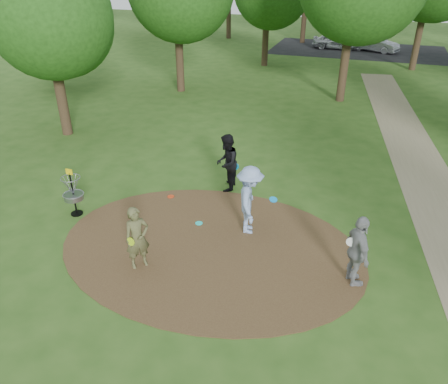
% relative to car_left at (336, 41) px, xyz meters
% --- Properties ---
extents(ground, '(100.00, 100.00, 0.00)m').
position_rel_car_left_xyz_m(ground, '(-0.14, -29.86, -0.64)').
color(ground, '#2D5119').
rests_on(ground, ground).
extents(dirt_clearing, '(8.40, 8.40, 0.02)m').
position_rel_car_left_xyz_m(dirt_clearing, '(-0.14, -29.86, -0.63)').
color(dirt_clearing, '#47301C').
rests_on(dirt_clearing, ground).
extents(parking_lot, '(14.00, 8.00, 0.01)m').
position_rel_car_left_xyz_m(parking_lot, '(1.86, 0.14, -0.64)').
color(parking_lot, black).
rests_on(parking_lot, ground).
extents(player_observer_with_disc, '(0.72, 0.74, 1.71)m').
position_rel_car_left_xyz_m(player_observer_with_disc, '(-1.56, -31.19, 0.21)').
color(player_observer_with_disc, brown).
rests_on(player_observer_with_disc, ground).
extents(player_throwing_with_disc, '(1.36, 1.47, 2.03)m').
position_rel_car_left_xyz_m(player_throwing_with_disc, '(0.65, -28.74, 0.37)').
color(player_throwing_with_disc, '#8EA7D4').
rests_on(player_throwing_with_disc, ground).
extents(player_walking_with_disc, '(0.84, 1.03, 1.96)m').
position_rel_car_left_xyz_m(player_walking_with_disc, '(-0.77, -26.52, 0.34)').
color(player_walking_with_disc, black).
rests_on(player_walking_with_disc, ground).
extents(player_waiting_with_disc, '(0.88, 1.19, 1.87)m').
position_rel_car_left_xyz_m(player_waiting_with_disc, '(3.67, -30.12, 0.29)').
color(player_waiting_with_disc, gray).
rests_on(player_waiting_with_disc, ground).
extents(disc_ground_cyan, '(0.22, 0.22, 0.02)m').
position_rel_car_left_xyz_m(disc_ground_cyan, '(-0.85, -28.88, -0.61)').
color(disc_ground_cyan, '#1CE0D3').
rests_on(disc_ground_cyan, dirt_clearing).
extents(disc_ground_red, '(0.22, 0.22, 0.02)m').
position_rel_car_left_xyz_m(disc_ground_red, '(-2.33, -27.67, -0.61)').
color(disc_ground_red, red).
rests_on(disc_ground_red, dirt_clearing).
extents(car_left, '(3.78, 1.54, 1.28)m').
position_rel_car_left_xyz_m(car_left, '(0.00, 0.00, 0.00)').
color(car_left, '#9C9FA3').
rests_on(car_left, ground).
extents(car_right, '(3.94, 2.63, 1.23)m').
position_rel_car_left_xyz_m(car_right, '(3.19, -0.12, -0.03)').
color(car_right, '#97989E').
rests_on(car_right, ground).
extents(disc_golf_basket, '(0.63, 0.63, 1.54)m').
position_rel_car_left_xyz_m(disc_golf_basket, '(-4.64, -29.56, 0.23)').
color(disc_golf_basket, black).
rests_on(disc_golf_basket, ground).
extents(tree_ring, '(37.53, 45.65, 9.46)m').
position_rel_car_left_xyz_m(tree_ring, '(3.47, -19.68, 4.67)').
color(tree_ring, '#332316').
rests_on(tree_ring, ground).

